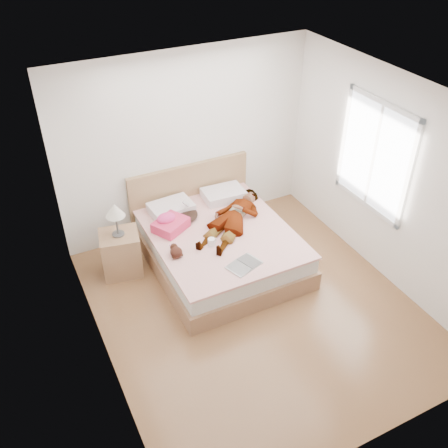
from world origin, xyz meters
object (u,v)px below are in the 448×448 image
object	(u,v)px
woman	(233,215)
bed	(218,243)
coffee_mug	(212,242)
towel	(170,223)
nightstand	(121,250)
plush_toy	(176,251)
phone	(186,204)
magazine	(244,265)

from	to	relation	value
woman	bed	size ratio (longest dim) A/B	0.72
woman	coffee_mug	size ratio (longest dim) A/B	11.15
woman	coffee_mug	xyz separation A→B (m)	(-0.47, -0.34, -0.05)
towel	nightstand	world-z (taller)	nightstand
bed	towel	bearing A→B (deg)	154.52
towel	plush_toy	distance (m)	0.56
phone	magazine	size ratio (longest dim) A/B	0.23
towel	nightstand	xyz separation A→B (m)	(-0.67, 0.06, -0.25)
towel	plush_toy	size ratio (longest dim) A/B	2.30
phone	nightstand	xyz separation A→B (m)	(-0.98, -0.12, -0.36)
towel	magazine	size ratio (longest dim) A/B	1.16
phone	bed	distance (m)	0.67
woman	phone	size ratio (longest dim) A/B	14.37
nightstand	coffee_mug	bearing A→B (deg)	-31.38
magazine	plush_toy	size ratio (longest dim) A/B	1.99
towel	coffee_mug	xyz separation A→B (m)	(0.34, -0.56, -0.04)
magazine	bed	bearing A→B (deg)	86.80
magazine	plush_toy	bearing A→B (deg)	140.68
bed	phone	bearing A→B (deg)	118.94
coffee_mug	towel	bearing A→B (deg)	121.51
nightstand	magazine	bearing A→B (deg)	-43.92
woman	towel	xyz separation A→B (m)	(-0.81, 0.22, -0.01)
phone	magazine	world-z (taller)	phone
magazine	coffee_mug	bearing A→B (deg)	108.64
towel	magazine	bearing A→B (deg)	-64.42
bed	magazine	xyz separation A→B (m)	(-0.05, -0.81, 0.24)
nightstand	plush_toy	bearing A→B (deg)	-48.75
magazine	nightstand	xyz separation A→B (m)	(-1.18, 1.14, -0.17)
bed	plush_toy	size ratio (longest dim) A/B	9.00
bed	coffee_mug	distance (m)	0.46
woman	bed	bearing A→B (deg)	-117.94
woman	towel	bearing A→B (deg)	-144.50
bed	magazine	world-z (taller)	bed
woman	phone	bearing A→B (deg)	-168.22
plush_toy	magazine	bearing A→B (deg)	-39.32
phone	plush_toy	xyz separation A→B (m)	(-0.45, -0.73, -0.13)
bed	magazine	distance (m)	0.85
coffee_mug	nightstand	bearing A→B (deg)	148.62
phone	magazine	distance (m)	1.30
magazine	plush_toy	world-z (taller)	plush_toy
towel	plush_toy	world-z (taller)	towel
woman	magazine	size ratio (longest dim) A/B	3.25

